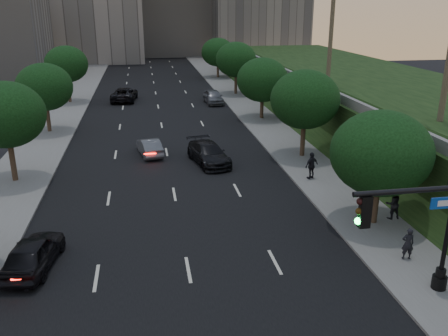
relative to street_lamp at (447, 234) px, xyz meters
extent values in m
cube|color=black|center=(-10.05, 28.35, -2.62)|extent=(16.00, 140.00, 0.02)
cube|color=slate|center=(0.20, 28.35, -2.56)|extent=(4.50, 140.00, 0.15)
cube|color=slate|center=(-20.30, 28.35, -2.56)|extent=(4.50, 140.00, 0.15)
cube|color=black|center=(11.95, 26.35, -0.63)|extent=(18.00, 90.00, 4.00)
cube|color=slate|center=(3.45, 26.35, 1.72)|extent=(0.35, 90.00, 0.70)
cylinder|color=#38281C|center=(0.25, 6.35, -1.20)|extent=(0.36, 0.36, 2.86)
ellipsoid|color=black|center=(0.25, 6.35, 1.40)|extent=(5.20, 5.20, 4.42)
cylinder|color=#38281C|center=(0.25, 18.35, -1.03)|extent=(0.36, 0.36, 3.21)
ellipsoid|color=black|center=(0.25, 18.35, 1.89)|extent=(5.20, 5.20, 4.42)
cylinder|color=#38281C|center=(0.25, 31.35, -1.20)|extent=(0.36, 0.36, 2.86)
ellipsoid|color=black|center=(0.25, 31.35, 1.40)|extent=(5.20, 5.20, 4.42)
cylinder|color=#38281C|center=(0.25, 45.35, -1.03)|extent=(0.36, 0.36, 3.21)
ellipsoid|color=black|center=(0.25, 45.35, 1.89)|extent=(5.20, 5.20, 4.42)
cylinder|color=#38281C|center=(0.25, 60.35, -1.20)|extent=(0.36, 0.36, 2.86)
ellipsoid|color=black|center=(0.25, 60.35, 1.40)|extent=(5.20, 5.20, 4.42)
cylinder|color=#38281C|center=(-20.35, 16.35, -1.01)|extent=(0.36, 0.36, 3.26)
ellipsoid|color=black|center=(-20.35, 16.35, 1.95)|extent=(5.00, 5.00, 4.25)
cylinder|color=#38281C|center=(-20.35, 29.35, -1.14)|extent=(0.36, 0.36, 2.99)
ellipsoid|color=black|center=(-20.35, 29.35, 1.58)|extent=(5.00, 5.00, 4.25)
cylinder|color=#38281C|center=(-20.35, 43.35, -1.01)|extent=(0.36, 0.36, 3.26)
ellipsoid|color=black|center=(-20.35, 43.35, 1.95)|extent=(5.00, 5.00, 4.25)
cylinder|color=#4C4233|center=(5.95, 28.35, 8.62)|extent=(0.40, 0.40, 14.50)
cylinder|color=black|center=(-3.33, -3.85, 3.67)|extent=(5.40, 0.16, 0.16)
cube|color=black|center=(-5.63, -3.85, 3.12)|extent=(0.32, 0.22, 0.95)
sphere|color=black|center=(-5.81, -3.85, 3.45)|extent=(0.20, 0.20, 0.20)
sphere|color=#3F2B0A|center=(-5.81, -3.85, 3.15)|extent=(0.20, 0.20, 0.20)
sphere|color=#19F24C|center=(-5.81, -3.85, 2.85)|extent=(0.20, 0.20, 0.20)
cylinder|color=black|center=(0.00, 0.00, -2.28)|extent=(0.60, 0.60, 0.70)
cylinder|color=black|center=(0.00, 0.00, -1.78)|extent=(0.40, 0.40, 0.40)
cylinder|color=black|center=(0.00, 0.00, 0.17)|extent=(0.18, 0.18, 3.60)
imported|color=black|center=(-16.84, 4.70, -1.88)|extent=(2.43, 4.66, 1.52)
imported|color=#585B60|center=(-11.38, 20.88, -1.96)|extent=(2.14, 4.26, 1.34)
imported|color=black|center=(-13.94, 43.52, -1.81)|extent=(3.35, 6.17, 1.64)
imported|color=black|center=(-7.09, 18.07, -1.87)|extent=(3.18, 5.60, 1.53)
imported|color=slate|center=(-3.49, 40.13, -1.82)|extent=(2.19, 4.89, 1.63)
imported|color=black|center=(-0.06, 2.44, -1.72)|extent=(0.61, 0.46, 1.53)
imported|color=black|center=(1.42, 6.59, -1.61)|extent=(0.87, 0.69, 1.74)
imported|color=black|center=(-0.81, 13.30, -1.57)|extent=(1.16, 0.87, 1.84)
camera|label=1|loc=(-11.57, -15.15, 8.64)|focal=38.00mm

